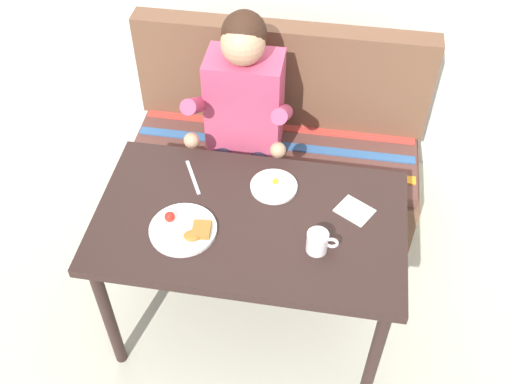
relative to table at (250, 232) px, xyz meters
name	(u,v)px	position (x,y,z in m)	size (l,w,h in m)	color
ground_plane	(251,319)	(0.00, 0.00, -0.65)	(8.00, 8.00, 0.00)	beige
table	(250,232)	(0.00, 0.00, 0.00)	(1.20, 0.70, 0.73)	black
couch	(275,158)	(0.00, 0.76, -0.32)	(1.44, 0.56, 1.00)	brown
person	(242,115)	(-0.14, 0.59, 0.09)	(0.45, 0.61, 1.21)	#BD4264
plate_breakfast	(184,229)	(-0.23, -0.10, 0.09)	(0.26, 0.26, 0.05)	white
plate_eggs	(274,186)	(0.07, 0.18, 0.09)	(0.19, 0.19, 0.04)	white
coffee_mug	(318,242)	(0.27, -0.11, 0.13)	(0.12, 0.08, 0.09)	white
napkin	(355,211)	(0.40, 0.10, 0.09)	(0.13, 0.11, 0.01)	silver
knife	(193,177)	(-0.27, 0.18, 0.08)	(0.01, 0.20, 0.01)	silver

